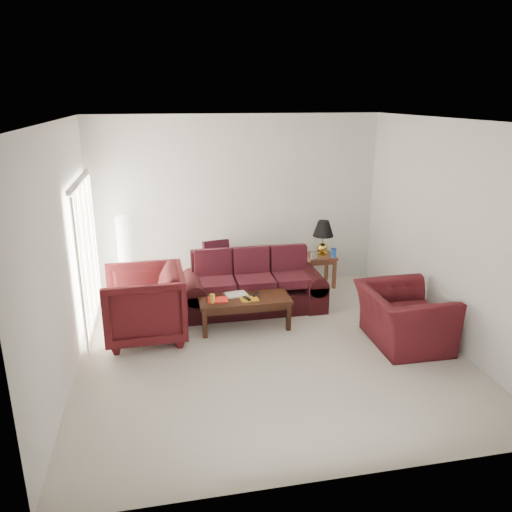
{
  "coord_description": "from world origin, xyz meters",
  "views": [
    {
      "loc": [
        -1.36,
        -5.93,
        3.27
      ],
      "look_at": [
        0.0,
        0.85,
        1.05
      ],
      "focal_mm": 35.0,
      "sensor_mm": 36.0,
      "label": 1
    }
  ],
  "objects_px": {
    "end_table": "(319,270)",
    "coffee_table": "(244,311)",
    "armchair_left": "(144,304)",
    "sofa": "(254,282)",
    "floor_lamp": "(124,257)",
    "armchair_right": "(403,317)"
  },
  "relations": [
    {
      "from": "floor_lamp",
      "to": "coffee_table",
      "type": "distance_m",
      "value": 2.32
    },
    {
      "from": "end_table",
      "to": "armchair_left",
      "type": "bearing_deg",
      "value": -153.92
    },
    {
      "from": "armchair_right",
      "to": "coffee_table",
      "type": "xyz_separation_m",
      "value": [
        -2.05,
        0.97,
        -0.16
      ]
    },
    {
      "from": "sofa",
      "to": "end_table",
      "type": "bearing_deg",
      "value": 31.47
    },
    {
      "from": "floor_lamp",
      "to": "armchair_left",
      "type": "distance_m",
      "value": 1.59
    },
    {
      "from": "armchair_right",
      "to": "coffee_table",
      "type": "distance_m",
      "value": 2.27
    },
    {
      "from": "end_table",
      "to": "coffee_table",
      "type": "relative_size",
      "value": 0.43
    },
    {
      "from": "floor_lamp",
      "to": "coffee_table",
      "type": "height_order",
      "value": "floor_lamp"
    },
    {
      "from": "armchair_right",
      "to": "coffee_table",
      "type": "relative_size",
      "value": 0.91
    },
    {
      "from": "end_table",
      "to": "armchair_left",
      "type": "height_order",
      "value": "armchair_left"
    },
    {
      "from": "end_table",
      "to": "coffee_table",
      "type": "xyz_separation_m",
      "value": [
        -1.62,
        -1.39,
        -0.05
      ]
    },
    {
      "from": "end_table",
      "to": "armchair_right",
      "type": "xyz_separation_m",
      "value": [
        0.42,
        -2.36,
        0.11
      ]
    },
    {
      "from": "armchair_left",
      "to": "coffee_table",
      "type": "height_order",
      "value": "armchair_left"
    },
    {
      "from": "end_table",
      "to": "coffee_table",
      "type": "distance_m",
      "value": 2.14
    },
    {
      "from": "sofa",
      "to": "end_table",
      "type": "xyz_separation_m",
      "value": [
        1.37,
        0.82,
        -0.17
      ]
    },
    {
      "from": "armchair_left",
      "to": "coffee_table",
      "type": "bearing_deg",
      "value": 92.68
    },
    {
      "from": "end_table",
      "to": "armchair_left",
      "type": "distance_m",
      "value": 3.4
    },
    {
      "from": "sofa",
      "to": "end_table",
      "type": "height_order",
      "value": "sofa"
    },
    {
      "from": "armchair_left",
      "to": "coffee_table",
      "type": "relative_size",
      "value": 0.83
    },
    {
      "from": "floor_lamp",
      "to": "sofa",
      "type": "bearing_deg",
      "value": -23.26
    },
    {
      "from": "armchair_right",
      "to": "end_table",
      "type": "bearing_deg",
      "value": 10.82
    },
    {
      "from": "floor_lamp",
      "to": "armchair_right",
      "type": "height_order",
      "value": "floor_lamp"
    }
  ]
}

